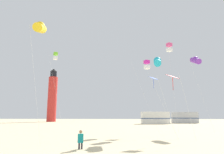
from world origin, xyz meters
The scene contains 12 objects.
kite_flyer_standing centered at (0.03, 5.51, 0.61)m, with size 0.40×0.54×1.16m.
kite_diamond_scarlet centered at (6.96, 10.42, 5.16)m, with size 2.28×2.28×5.54m.
kite_tube_cyan centered at (6.14, 13.22, 7.41)m, with size 3.01×3.02×8.11m.
kite_box_magenta centered at (5.72, 18.71, 8.47)m, with size 2.94×2.43×9.06m.
kite_tube_gold centered at (-3.82, 7.45, 8.78)m, with size 1.45×2.59×9.48m.
kite_tube_violet centered at (11.72, 18.06, 8.80)m, with size 2.28×2.51×9.50m.
kite_diamond_blue centered at (6.27, 16.72, 6.12)m, with size 2.78×2.78×6.55m.
kite_box_rainbow centered at (8.88, 19.42, 10.99)m, with size 0.92×0.92×11.59m.
kite_box_lime centered at (-8.02, 23.32, 11.22)m, with size 2.36×2.28×11.82m.
lighthouse_distant centered at (-19.79, 55.98, 7.84)m, with size 2.80×2.80×16.80m.
rv_van_white centered at (10.05, 42.36, 1.39)m, with size 6.59×2.80×2.80m.
rv_van_silver centered at (18.30, 47.15, 1.39)m, with size 6.61×2.86×2.80m.
Camera 1 is at (2.65, -7.15, 2.06)m, focal length 32.66 mm.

